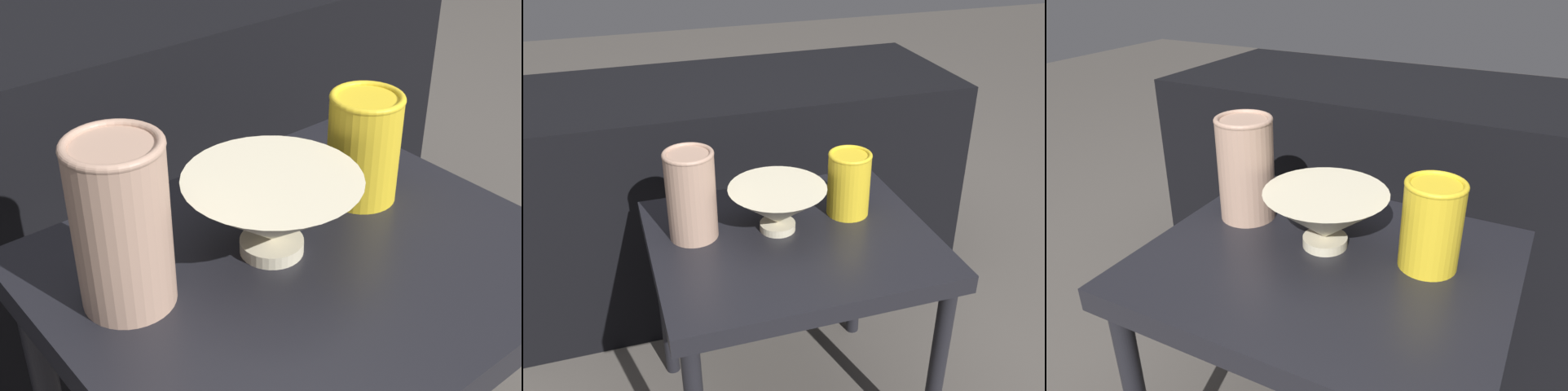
# 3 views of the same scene
# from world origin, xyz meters

# --- Properties ---
(table) EXTENTS (0.59, 0.50, 0.50)m
(table) POSITION_xyz_m (0.00, 0.00, 0.44)
(table) COLOR black
(table) RESTS_ON ground_plane
(couch_backdrop) EXTENTS (1.31, 0.50, 0.65)m
(couch_backdrop) POSITION_xyz_m (0.00, 0.59, 0.33)
(couch_backdrop) COLOR black
(couch_backdrop) RESTS_ON ground_plane
(bowl) EXTENTS (0.21, 0.21, 0.10)m
(bowl) POSITION_xyz_m (-0.02, 0.03, 0.56)
(bowl) COLOR beige
(bowl) RESTS_ON table
(vase_textured_left) EXTENTS (0.10, 0.10, 0.19)m
(vase_textured_left) POSITION_xyz_m (-0.20, 0.06, 0.60)
(vase_textured_left) COLOR tan
(vase_textured_left) RESTS_ON table
(vase_colorful_right) EXTENTS (0.10, 0.10, 0.15)m
(vase_colorful_right) POSITION_xyz_m (0.15, 0.05, 0.58)
(vase_colorful_right) COLOR gold
(vase_colorful_right) RESTS_ON table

